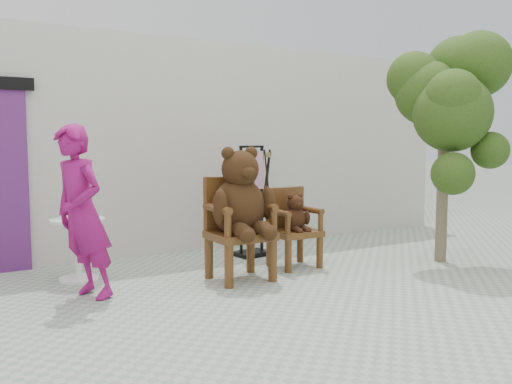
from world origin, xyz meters
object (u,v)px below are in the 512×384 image
chair_small (293,221)px  person (83,213)px  cafe_table (78,242)px  display_stand (252,214)px  tree (449,93)px  chair_big (240,206)px  stool_bucket (265,204)px

chair_small → person: 2.62m
chair_small → cafe_table: size_ratio=1.40×
cafe_table → display_stand: size_ratio=0.47×
display_stand → tree: 2.99m
cafe_table → tree: tree is taller
chair_big → chair_small: bearing=15.3°
cafe_table → chair_big: bearing=-29.4°
chair_small → tree: size_ratio=0.33×
person → chair_big: bearing=63.8°
chair_big → stool_bucket: bearing=50.5°
person → stool_bucket: (2.97, 1.43, -0.22)m
chair_small → tree: 2.55m
cafe_table → display_stand: display_stand is taller
chair_small → stool_bucket: bearing=73.8°
cafe_table → person: bearing=-98.3°
chair_small → tree: bearing=-24.7°
chair_small → cafe_table: 2.57m
cafe_table → display_stand: bearing=3.8°
person → cafe_table: (0.12, 0.81, -0.43)m
stool_bucket → chair_small: bearing=-106.2°
person → display_stand: size_ratio=1.14×
chair_big → display_stand: display_stand is taller
stool_bucket → tree: size_ratio=0.49×
stool_bucket → person: bearing=-154.3°
display_stand → stool_bucket: display_stand is taller
chair_small → cafe_table: chair_small is taller
display_stand → tree: size_ratio=0.51×
person → cafe_table: size_ratio=2.46×
chair_big → person: bearing=176.9°
cafe_table → display_stand: (2.36, 0.15, 0.14)m
display_stand → stool_bucket: (0.49, 0.47, 0.06)m
chair_big → tree: bearing=-12.3°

